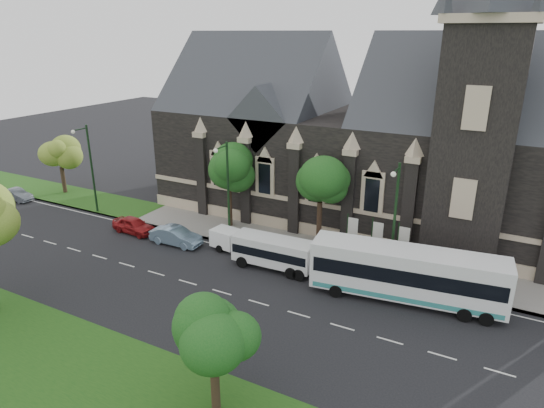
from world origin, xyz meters
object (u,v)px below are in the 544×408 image
Objects in this scene: street_lamp_near at (394,217)px; banner_flag_right at (401,243)px; banner_flag_left at (350,233)px; box_trailer at (226,238)px; car_far_grey at (16,195)px; tree_walk_far at (62,154)px; shuttle_bus at (274,251)px; street_lamp_far at (90,165)px; tree_walk_left at (232,168)px; tree_walk_right at (324,181)px; sedan at (176,236)px; tree_park_east at (218,329)px; street_lamp_mid at (227,188)px; car_far_red at (134,225)px; banner_flag_center at (375,238)px; tour_coach at (407,273)px.

street_lamp_near is 2.25× the size of banner_flag_right.
box_trailer is at bearing -164.30° from banner_flag_left.
box_trailer is 26.98m from car_far_grey.
shuttle_bus is at bearing -9.98° from tree_walk_far.
tree_walk_left is at bearing 14.26° from street_lamp_far.
tree_walk_right is 1.24× the size of tree_walk_far.
banner_flag_right is 0.85× the size of sedan.
sedan is at bearing 134.79° from tree_park_east.
street_lamp_near is at bearing -4.66° from tree_walk_far.
street_lamp_mid is 2.08× the size of car_far_red.
street_lamp_far is at bearing -21.50° from tree_walk_far.
banner_flag_right is at bearing -13.60° from tree_walk_right.
car_far_grey is at bearing -175.39° from banner_flag_center.
street_lamp_near reaches higher than banner_flag_left.
tree_walk_right is 0.87× the size of street_lamp_near.
banner_flag_right is at bearing 0.00° from banner_flag_center.
street_lamp_mid is at bearing -172.40° from banner_flag_right.
car_far_grey is at bearing -168.98° from tree_walk_left.
tree_park_east is 0.70× the size of street_lamp_far.
tree_walk_right is 17.87m from car_far_red.
street_lamp_far is 16.86m from box_trailer.
box_trailer is (-5.21, 1.19, -0.45)m from shuttle_bus.
car_far_red is at bearing 172.57° from tour_coach.
street_lamp_mid is at bearing -169.50° from banner_flag_left.
tree_walk_right reaches higher than tree_park_east.
street_lamp_mid is (-14.00, 0.00, 0.00)m from street_lamp_near.
tree_walk_far reaches higher than sedan.
tree_walk_far is at bearing 73.23° from sedan.
sedan is (-16.27, -4.06, -1.61)m from banner_flag_center.
box_trailer is at bearing 165.30° from shuttle_bus.
tree_walk_right is at bearing -68.01° from car_far_red.
car_far_red is at bearing -15.58° from street_lamp_far.
banner_flag_center is 1.01× the size of car_far_grey.
tree_walk_far is at bearing 178.23° from banner_flag_right.
banner_flag_right is at bearing 7.60° from street_lamp_mid.
street_lamp_far is 12.96m from sedan.
street_lamp_mid is 16.00m from street_lamp_far.
tree_park_east is at bearing -90.35° from banner_flag_left.
banner_flag_left is 0.31× the size of tour_coach.
tour_coach is 3.30× the size of car_far_grey.
tree_walk_left reaches higher than banner_flag_center.
street_lamp_near is 1.39× the size of shuttle_bus.
box_trailer is (-15.32, 1.14, -1.04)m from tour_coach.
street_lamp_near is at bearing 10.80° from box_trailer.
street_lamp_mid is at bearing -63.64° from sedan.
shuttle_bus is 5.36m from box_trailer.
shuttle_bus is (-8.75, -3.99, -0.94)m from banner_flag_right.
street_lamp_far is (-14.20, -3.61, -0.62)m from tree_walk_left.
banner_flag_center is at bearing 8.82° from street_lamp_mid.
box_trailer is (-11.96, -2.80, -1.39)m from banner_flag_center.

